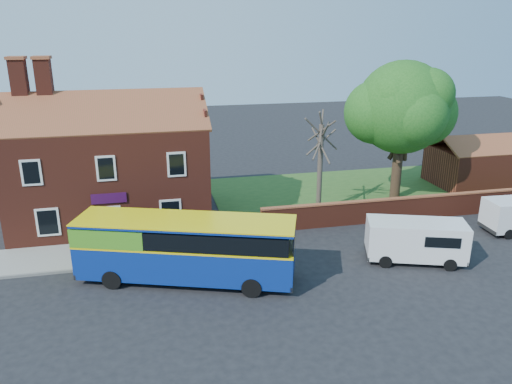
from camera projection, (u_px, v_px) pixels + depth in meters
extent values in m
plane|color=black|center=(254.00, 290.00, 24.45)|extent=(120.00, 120.00, 0.00)
cube|color=gray|center=(112.00, 253.00, 28.30)|extent=(18.00, 3.50, 0.12)
cube|color=slate|center=(110.00, 267.00, 26.68)|extent=(18.00, 0.15, 0.14)
cube|color=#426B28|center=(380.00, 191.00, 39.18)|extent=(26.00, 12.00, 0.04)
cube|color=maroon|center=(112.00, 172.00, 32.62)|extent=(12.00, 8.00, 6.50)
cube|color=brown|center=(103.00, 112.00, 29.42)|extent=(12.30, 4.08, 2.16)
cube|color=brown|center=(107.00, 102.00, 33.12)|extent=(12.30, 4.08, 2.16)
cube|color=maroon|center=(19.00, 78.00, 29.67)|extent=(0.90, 0.90, 2.20)
cube|color=maroon|center=(44.00, 77.00, 29.97)|extent=(0.90, 0.90, 2.20)
cube|color=black|center=(106.00, 168.00, 28.46)|extent=(1.10, 0.06, 1.50)
cube|color=#4C0F19|center=(112.00, 225.00, 29.55)|extent=(0.95, 0.04, 2.10)
cube|color=silver|center=(112.00, 224.00, 29.55)|extent=(1.20, 0.06, 2.30)
cube|color=#370C37|center=(109.00, 198.00, 29.00)|extent=(2.00, 0.06, 0.60)
cube|color=maroon|center=(421.00, 208.00, 33.40)|extent=(22.00, 0.30, 1.50)
cube|color=brown|center=(422.00, 197.00, 33.15)|extent=(22.00, 0.38, 0.10)
cube|color=maroon|center=(483.00, 166.00, 40.59)|extent=(8.00, 5.00, 3.00)
cube|color=brown|center=(497.00, 145.00, 38.78)|extent=(8.20, 2.56, 1.24)
cube|color=brown|center=(477.00, 138.00, 41.09)|extent=(8.20, 2.56, 1.24)
cube|color=navy|center=(187.00, 258.00, 25.08)|extent=(11.10, 6.12, 1.72)
cube|color=yellow|center=(186.00, 242.00, 24.81)|extent=(11.12, 6.15, 0.10)
cube|color=black|center=(185.00, 233.00, 24.65)|extent=(10.70, 6.00, 0.86)
cube|color=#4D9C22|center=(116.00, 230.00, 25.04)|extent=(4.38, 3.80, 0.92)
cube|color=navy|center=(185.00, 222.00, 24.46)|extent=(11.10, 6.12, 0.14)
cube|color=yellow|center=(185.00, 220.00, 24.44)|extent=(11.15, 6.17, 0.06)
cylinder|color=black|center=(112.00, 280.00, 24.50)|extent=(1.01, 0.59, 0.97)
cylinder|color=black|center=(130.00, 257.00, 26.90)|extent=(1.01, 0.59, 0.97)
cylinder|color=black|center=(252.00, 288.00, 23.74)|extent=(1.01, 0.59, 0.97)
cylinder|color=black|center=(258.00, 264.00, 26.14)|extent=(1.01, 0.59, 0.97)
cube|color=white|center=(416.00, 239.00, 27.13)|extent=(5.62, 3.69, 1.98)
cube|color=black|center=(461.00, 236.00, 26.78)|extent=(0.66, 1.70, 0.78)
cube|color=black|center=(463.00, 256.00, 27.14)|extent=(0.78, 2.01, 0.25)
cylinder|color=black|center=(385.00, 262.00, 26.69)|extent=(0.72, 0.43, 0.69)
cylinder|color=black|center=(381.00, 246.00, 28.54)|extent=(0.72, 0.43, 0.69)
cylinder|color=black|center=(450.00, 265.00, 26.33)|extent=(0.72, 0.43, 0.69)
cylinder|color=black|center=(441.00, 249.00, 28.18)|extent=(0.72, 0.43, 0.69)
cylinder|color=black|center=(509.00, 234.00, 30.27)|extent=(0.65, 0.25, 0.64)
cylinder|color=black|center=(490.00, 223.00, 31.98)|extent=(0.65, 0.25, 0.64)
cylinder|color=black|center=(397.00, 172.00, 36.79)|extent=(0.73, 0.73, 4.20)
sphere|color=#347925|center=(403.00, 107.00, 35.28)|extent=(6.58, 6.58, 6.58)
sphere|color=#347925|center=(423.00, 113.00, 36.19)|extent=(4.75, 4.75, 4.75)
sphere|color=#347925|center=(376.00, 112.00, 35.55)|extent=(4.57, 4.57, 4.57)
cylinder|color=#4C4238|center=(320.00, 169.00, 33.93)|extent=(0.35, 0.35, 6.14)
cylinder|color=#4C4238|center=(321.00, 137.00, 33.24)|extent=(0.36, 3.00, 2.41)
cylinder|color=#4C4238|center=(321.00, 141.00, 33.31)|extent=(1.56, 2.21, 2.21)
cylinder|color=#4C4238|center=(321.00, 134.00, 33.17)|extent=(2.52, 1.15, 2.45)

